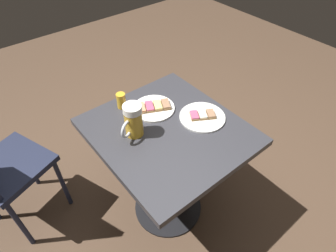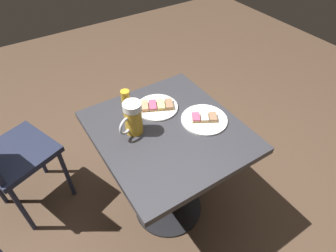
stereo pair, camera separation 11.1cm
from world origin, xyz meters
The scene contains 6 objects.
ground_plane centered at (0.00, 0.00, 0.00)m, with size 6.00×6.00×0.00m, color #4C3828.
cafe_table centered at (0.00, 0.00, 0.56)m, with size 0.76×0.70×0.73m.
plate_near centered at (-0.17, 0.04, 0.74)m, with size 0.23×0.23×0.03m.
plate_far centered at (0.05, 0.19, 0.73)m, with size 0.24×0.24×0.03m.
beer_mug centered at (-0.08, -0.15, 0.81)m, with size 0.09×0.14×0.17m.
beer_glass_small centered at (-0.29, -0.09, 0.77)m, with size 0.05×0.05×0.09m, color gold.
Camera 1 is at (0.79, -0.64, 1.71)m, focal length 30.40 mm.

